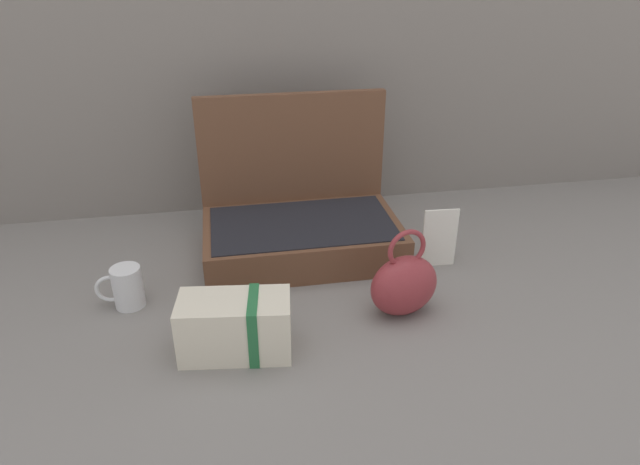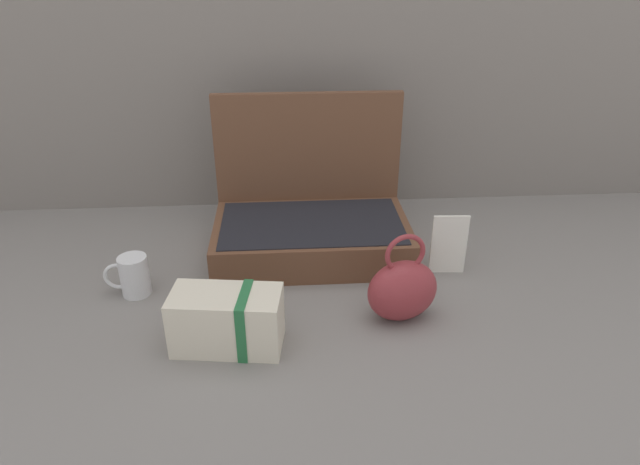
{
  "view_description": "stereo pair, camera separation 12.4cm",
  "coord_description": "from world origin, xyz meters",
  "px_view_note": "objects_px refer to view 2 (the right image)",
  "views": [
    {
      "loc": [
        -0.21,
        -1.1,
        0.75
      ],
      "look_at": [
        -0.01,
        -0.02,
        0.18
      ],
      "focal_mm": 31.47,
      "sensor_mm": 36.0,
      "label": 1
    },
    {
      "loc": [
        -0.08,
        -1.12,
        0.75
      ],
      "look_at": [
        -0.01,
        -0.02,
        0.18
      ],
      "focal_mm": 31.47,
      "sensor_mm": 36.0,
      "label": 2
    }
  ],
  "objects_px": {
    "coffee_mug": "(133,276)",
    "info_card_left": "(449,245)",
    "teal_pouch_handbag": "(402,289)",
    "open_suitcase": "(311,220)",
    "cream_toiletry_bag": "(229,320)"
  },
  "relations": [
    {
      "from": "coffee_mug",
      "to": "info_card_left",
      "type": "xyz_separation_m",
      "value": [
        0.77,
        0.05,
        0.03
      ]
    },
    {
      "from": "teal_pouch_handbag",
      "to": "coffee_mug",
      "type": "distance_m",
      "value": 0.63
    },
    {
      "from": "open_suitcase",
      "to": "coffee_mug",
      "type": "distance_m",
      "value": 0.48
    },
    {
      "from": "open_suitcase",
      "to": "cream_toiletry_bag",
      "type": "relative_size",
      "value": 2.18
    },
    {
      "from": "info_card_left",
      "to": "teal_pouch_handbag",
      "type": "bearing_deg",
      "value": -126.12
    },
    {
      "from": "cream_toiletry_bag",
      "to": "info_card_left",
      "type": "distance_m",
      "value": 0.59
    },
    {
      "from": "info_card_left",
      "to": "open_suitcase",
      "type": "bearing_deg",
      "value": 158.81
    },
    {
      "from": "open_suitcase",
      "to": "teal_pouch_handbag",
      "type": "relative_size",
      "value": 2.43
    },
    {
      "from": "cream_toiletry_bag",
      "to": "info_card_left",
      "type": "height_order",
      "value": "info_card_left"
    },
    {
      "from": "coffee_mug",
      "to": "info_card_left",
      "type": "distance_m",
      "value": 0.77
    },
    {
      "from": "cream_toiletry_bag",
      "to": "info_card_left",
      "type": "xyz_separation_m",
      "value": [
        0.53,
        0.26,
        0.02
      ]
    },
    {
      "from": "open_suitcase",
      "to": "info_card_left",
      "type": "xyz_separation_m",
      "value": [
        0.34,
        -0.16,
        -0.01
      ]
    },
    {
      "from": "coffee_mug",
      "to": "info_card_left",
      "type": "height_order",
      "value": "info_card_left"
    },
    {
      "from": "open_suitcase",
      "to": "cream_toiletry_bag",
      "type": "bearing_deg",
      "value": -114.88
    },
    {
      "from": "cream_toiletry_bag",
      "to": "info_card_left",
      "type": "bearing_deg",
      "value": 25.92
    }
  ]
}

